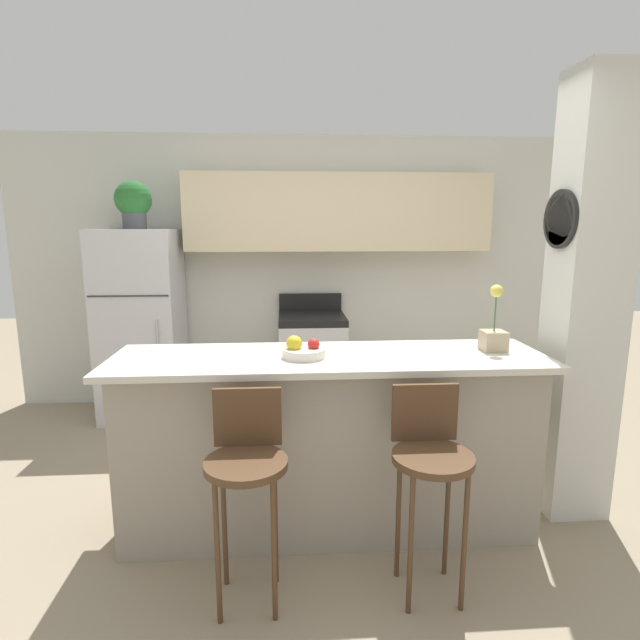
{
  "coord_description": "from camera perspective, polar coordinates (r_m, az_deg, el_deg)",
  "views": [
    {
      "loc": [
        -0.23,
        -2.63,
        1.71
      ],
      "look_at": [
        0.0,
        0.77,
        1.07
      ],
      "focal_mm": 28.0,
      "sensor_mm": 36.0,
      "label": 1
    }
  ],
  "objects": [
    {
      "name": "ground_plane",
      "position": [
        3.15,
        1.04,
        -22.31
      ],
      "size": [
        14.0,
        14.0,
        0.0
      ],
      "primitive_type": "plane",
      "color": "gray"
    },
    {
      "name": "wall_back",
      "position": [
        4.8,
        0.14,
        8.28
      ],
      "size": [
        5.6,
        0.38,
        2.55
      ],
      "color": "silver",
      "rests_on": "ground_plane"
    },
    {
      "name": "pillar_right",
      "position": [
        3.24,
        28.01,
        1.75
      ],
      "size": [
        0.38,
        0.32,
        2.55
      ],
      "color": "silver",
      "rests_on": "ground_plane"
    },
    {
      "name": "counter_bar",
      "position": [
        2.9,
        1.07,
        -13.75
      ],
      "size": [
        2.37,
        0.66,
        1.02
      ],
      "color": "gray",
      "rests_on": "ground_plane"
    },
    {
      "name": "refrigerator",
      "position": [
        4.75,
        -19.72,
        -0.5
      ],
      "size": [
        0.69,
        0.67,
        1.69
      ],
      "color": "silver",
      "rests_on": "ground_plane"
    },
    {
      "name": "stove_range",
      "position": [
        4.68,
        -0.98,
        -4.84
      ],
      "size": [
        0.61,
        0.64,
        1.07
      ],
      "color": "silver",
      "rests_on": "ground_plane"
    },
    {
      "name": "bar_stool_left",
      "position": [
        2.35,
        -8.37,
        -16.07
      ],
      "size": [
        0.37,
        0.37,
        0.98
      ],
      "color": "#4C331E",
      "rests_on": "ground_plane"
    },
    {
      "name": "bar_stool_right",
      "position": [
        2.43,
        12.49,
        -15.26
      ],
      "size": [
        0.37,
        0.37,
        0.98
      ],
      "color": "#4C331E",
      "rests_on": "ground_plane"
    },
    {
      "name": "potted_plant_on_fridge",
      "position": [
        4.67,
        -20.56,
        12.47
      ],
      "size": [
        0.31,
        0.31,
        0.41
      ],
      "color": "#4C4C51",
      "rests_on": "refrigerator"
    },
    {
      "name": "orchid_vase",
      "position": [
        2.97,
        19.25,
        -1.42
      ],
      "size": [
        0.13,
        0.13,
        0.38
      ],
      "color": "tan",
      "rests_on": "counter_bar"
    },
    {
      "name": "fruit_bowl",
      "position": [
        2.68,
        -1.97,
        -3.5
      ],
      "size": [
        0.23,
        0.23,
        0.12
      ],
      "color": "silver",
      "rests_on": "counter_bar"
    }
  ]
}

